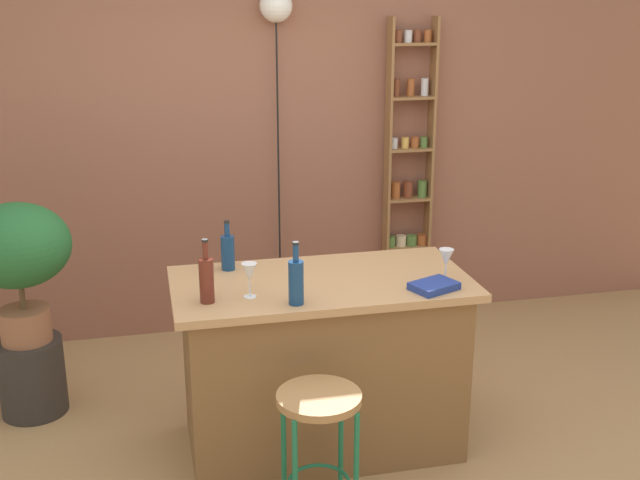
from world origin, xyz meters
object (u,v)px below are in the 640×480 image
at_px(spice_shelf, 408,175).
at_px(bottle_sauce_amber, 228,251).
at_px(plant_stool, 32,376).
at_px(bottle_vinegar, 296,281).
at_px(bottle_soda_blue, 207,279).
at_px(bar_stool, 319,427).
at_px(wine_glass_center, 249,273).
at_px(cookbook, 434,286).
at_px(potted_plant, 17,253).
at_px(pendant_globe_light, 276,12).
at_px(wine_glass_left, 446,259).

xyz_separation_m(spice_shelf, bottle_sauce_amber, (-1.39, -1.27, -0.04)).
bearing_deg(plant_stool, spice_shelf, 18.96).
relative_size(spice_shelf, bottle_vinegar, 7.14).
distance_m(plant_stool, bottle_soda_blue, 1.48).
height_order(spice_shelf, bottle_sauce_amber, spice_shelf).
distance_m(bar_stool, wine_glass_center, 0.76).
distance_m(bottle_vinegar, cookbook, 0.68).
distance_m(potted_plant, bottle_soda_blue, 1.25).
distance_m(bar_stool, potted_plant, 1.92).
distance_m(plant_stool, bottle_vinegar, 1.81).
relative_size(bottle_sauce_amber, cookbook, 1.22).
height_order(bar_stool, spice_shelf, spice_shelf).
xyz_separation_m(bottle_sauce_amber, cookbook, (0.91, -0.50, -0.08)).
xyz_separation_m(bar_stool, wine_glass_center, (-0.22, 0.48, 0.54)).
relative_size(bottle_sauce_amber, pendant_globe_light, 0.11).
bearing_deg(plant_stool, bottle_sauce_amber, -21.71).
bearing_deg(pendant_globe_light, bottle_soda_blue, -110.31).
relative_size(bar_stool, bottle_sauce_amber, 2.48).
bearing_deg(bottle_vinegar, spice_shelf, 57.48).
bearing_deg(pendant_globe_light, bottle_sauce_amber, -110.79).
bearing_deg(cookbook, bottle_soda_blue, 153.08).
xyz_separation_m(potted_plant, wine_glass_center, (1.12, -0.82, 0.09)).
xyz_separation_m(spice_shelf, wine_glass_left, (-0.38, -1.67, -0.02)).
distance_m(wine_glass_left, pendant_globe_light, 2.08).
xyz_separation_m(spice_shelf, plant_stool, (-2.45, -0.84, -0.83)).
relative_size(plant_stool, wine_glass_center, 2.63).
bearing_deg(bottle_vinegar, wine_glass_left, 9.07).
distance_m(bar_stool, cookbook, 0.87).
distance_m(bottle_sauce_amber, bottle_vinegar, 0.58).
height_order(potted_plant, wine_glass_center, potted_plant).
bearing_deg(bottle_sauce_amber, plant_stool, 158.29).
height_order(wine_glass_left, cookbook, wine_glass_left).
bearing_deg(cookbook, bottle_vinegar, 160.02).
distance_m(bottle_sauce_amber, bottle_soda_blue, 0.44).
height_order(bottle_soda_blue, pendant_globe_light, pendant_globe_light).
bearing_deg(bottle_vinegar, pendant_globe_light, 82.37).
height_order(plant_stool, potted_plant, potted_plant).
height_order(spice_shelf, potted_plant, spice_shelf).
xyz_separation_m(spice_shelf, potted_plant, (-2.45, -0.84, -0.11)).
bearing_deg(potted_plant, bottle_soda_blue, -42.38).
height_order(bar_stool, wine_glass_center, wine_glass_center).
xyz_separation_m(bottle_sauce_amber, bottle_soda_blue, (-0.14, -0.42, 0.02)).
distance_m(plant_stool, potted_plant, 0.72).
xyz_separation_m(cookbook, pendant_globe_light, (-0.43, 1.78, 1.20)).
bearing_deg(pendant_globe_light, wine_glass_center, -104.46).
distance_m(spice_shelf, cookbook, 1.83).
relative_size(plant_stool, pendant_globe_light, 0.19).
bearing_deg(wine_glass_center, pendant_globe_light, 75.54).
relative_size(bar_stool, spice_shelf, 0.30).
height_order(plant_stool, cookbook, cookbook).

